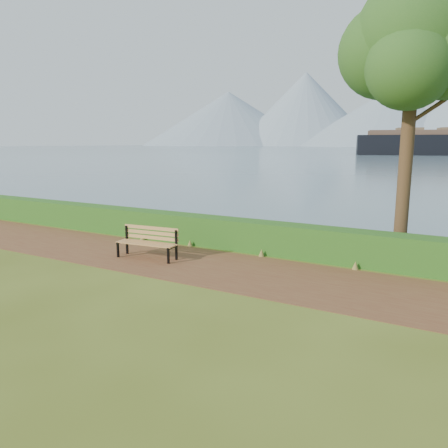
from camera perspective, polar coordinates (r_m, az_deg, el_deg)
The scene contains 5 objects.
ground at distance 12.84m, azimuth -5.49°, elevation -5.40°, with size 140.00×140.00×0.00m, color #4C5819.
path at distance 13.08m, azimuth -4.74°, elevation -5.07°, with size 40.00×3.40×0.01m, color brown.
hedge at distance 14.86m, azimuth 0.23°, elevation -1.15°, with size 32.00×0.85×1.00m, color #1D4B15.
bench at distance 13.66m, azimuth -9.86°, elevation -2.11°, with size 1.99×0.77×0.97m.
tree at distance 14.68m, azimuth 23.59°, elevation 21.00°, with size 4.46×3.77×8.59m.
Camera 1 is at (7.12, -10.08, 3.54)m, focal length 35.00 mm.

